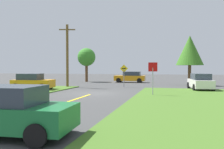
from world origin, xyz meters
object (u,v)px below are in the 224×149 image
car_on_crossroad (200,82)px  car_behind_on_main_road (8,111)px  utility_pole_mid (67,55)px  car_approaching_junction (130,77)px  parked_car_near_building (33,82)px  oak_tree_left (190,50)px  direction_sign (124,73)px  stop_sign (153,73)px  pine_tree_center (86,57)px

car_on_crossroad → car_behind_on_main_road: 19.96m
car_behind_on_main_road → utility_pole_mid: bearing=105.6°
car_approaching_junction → parked_car_near_building: (-7.32, -14.30, -0.00)m
car_approaching_junction → car_behind_on_main_road: (0.89, -28.56, -0.00)m
car_behind_on_main_road → car_approaching_junction: bearing=88.3°
car_on_crossroad → car_behind_on_main_road: size_ratio=1.06×
parked_car_near_building → oak_tree_left: oak_tree_left is taller
car_approaching_junction → direction_sign: (0.75, -8.71, 0.78)m
stop_sign → parked_car_near_building: (-11.88, 2.01, -1.02)m
car_on_crossroad → oak_tree_left: oak_tree_left is taller
parked_car_near_building → direction_sign: bearing=27.8°
car_behind_on_main_road → utility_pole_mid: (-6.32, 18.27, 2.84)m
car_on_crossroad → utility_pole_mid: size_ratio=0.64×
stop_sign → parked_car_near_building: size_ratio=0.65×
car_approaching_junction → car_behind_on_main_road: bearing=91.3°
car_on_crossroad → car_behind_on_main_road: bearing=150.6°
stop_sign → car_approaching_junction: stop_sign is taller
oak_tree_left → car_behind_on_main_road: bearing=-106.4°
stop_sign → oak_tree_left: (3.60, 12.53, 2.53)m
car_behind_on_main_road → oak_tree_left: bearing=70.2°
parked_car_near_building → oak_tree_left: (15.48, 10.52, 3.55)m
parked_car_near_building → stop_sign: bearing=-16.5°
stop_sign → oak_tree_left: oak_tree_left is taller
stop_sign → direction_sign: bearing=-62.0°
stop_sign → car_behind_on_main_road: bearing=74.7°
utility_pole_mid → pine_tree_center: utility_pole_mid is taller
stop_sign → parked_car_near_building: bearing=-8.2°
stop_sign → pine_tree_center: (-11.52, 16.41, 1.98)m
parked_car_near_building → oak_tree_left: bearing=27.3°
parked_car_near_building → car_on_crossroad: 16.57m
car_behind_on_main_road → utility_pole_mid: utility_pole_mid is taller
car_approaching_junction → utility_pole_mid: bearing=61.7°
utility_pole_mid → oak_tree_left: 15.09m
stop_sign → parked_car_near_building: stop_sign is taller
car_behind_on_main_road → utility_pole_mid: 19.54m
direction_sign → oak_tree_left: 9.32m
oak_tree_left → pine_tree_center: oak_tree_left is taller
oak_tree_left → utility_pole_mid: bearing=-154.4°
parked_car_near_building → utility_pole_mid: (1.89, 4.00, 2.85)m
car_behind_on_main_road → oak_tree_left: oak_tree_left is taller
car_approaching_junction → car_on_crossroad: (8.74, -10.21, -0.00)m
car_approaching_junction → pine_tree_center: bearing=-1.4°
utility_pole_mid → direction_sign: 6.71m
car_approaching_junction → utility_pole_mid: size_ratio=0.64×
stop_sign → car_on_crossroad: (4.18, 6.10, -1.02)m
utility_pole_mid → oak_tree_left: size_ratio=1.13×
parked_car_near_building → oak_tree_left: size_ratio=0.65×
utility_pole_mid → oak_tree_left: bearing=25.6°
car_approaching_junction → parked_car_near_building: 16.06m
stop_sign → car_approaching_junction: 16.96m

